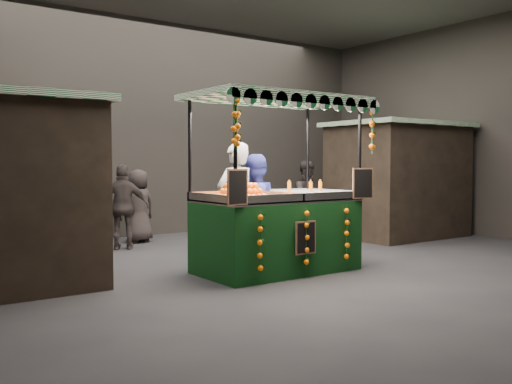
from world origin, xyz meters
TOP-DOWN VIEW (x-y plane):
  - ground at (0.00, 0.00)m, footprint 12.00×12.00m
  - market_hall at (0.00, 0.00)m, footprint 12.10×10.10m
  - neighbour_stall_right at (4.40, 1.50)m, footprint 3.00×2.20m
  - juice_stall at (-0.43, -0.27)m, footprint 2.81×1.65m
  - vendor_grey at (-0.68, 0.55)m, footprint 0.78×0.56m
  - vendor_blue at (-0.29, 0.60)m, footprint 1.07×0.95m
  - shopper_0 at (-3.92, 2.36)m, footprint 0.72×0.60m
  - shopper_1 at (2.38, 2.26)m, footprint 0.91×0.74m
  - shopper_2 at (-1.51, 3.26)m, footprint 1.05×0.79m
  - shopper_3 at (1.85, 3.62)m, footprint 1.14×1.00m
  - shopper_4 at (-0.88, 4.00)m, footprint 0.81×0.58m
  - shopper_5 at (4.11, 3.41)m, footprint 0.74×1.56m

SIDE VIEW (x-z plane):
  - ground at x=0.00m, z-range 0.00..0.00m
  - shopper_3 at x=1.85m, z-range 0.00..1.53m
  - shopper_4 at x=-0.88m, z-range 0.00..1.55m
  - shopper_5 at x=4.11m, z-range 0.00..1.61m
  - shopper_2 at x=-1.51m, z-range 0.00..1.66m
  - shopper_0 at x=-3.92m, z-range 0.00..1.68m
  - juice_stall at x=-0.43m, z-range -0.51..2.20m
  - shopper_1 at x=2.38m, z-range 0.00..1.73m
  - vendor_blue at x=-0.29m, z-range 0.00..1.84m
  - vendor_grey at x=-0.68m, z-range 0.00..2.02m
  - neighbour_stall_right at x=4.40m, z-range 0.01..2.61m
  - market_hall at x=0.00m, z-range 0.86..5.91m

